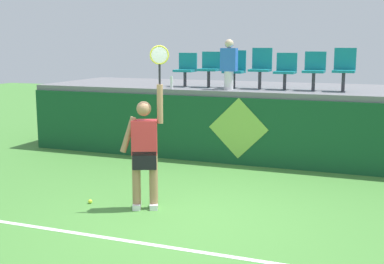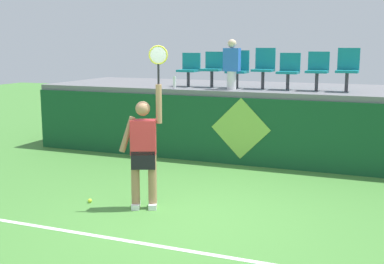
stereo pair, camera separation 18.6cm
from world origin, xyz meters
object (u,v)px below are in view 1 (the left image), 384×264
Objects in this scene: water_bottle at (172,83)px; stadium_chair_1 at (210,67)px; tennis_player at (145,149)px; stadium_chair_3 at (261,66)px; stadium_chair_4 at (286,69)px; stadium_chair_0 at (186,68)px; tennis_ball at (90,201)px; stadium_chair_5 at (314,68)px; stadium_chair_6 at (344,67)px; spectator_0 at (229,64)px; stadium_chair_2 at (235,68)px.

water_bottle is 0.35× the size of stadium_chair_1.
tennis_player is 2.80× the size of stadium_chair_3.
stadium_chair_3 is 1.13× the size of stadium_chair_4.
stadium_chair_1 is at bearing 49.74° from water_bottle.
tennis_ball is at bearing -89.55° from stadium_chair_0.
stadium_chair_4 is (2.26, 4.26, 1.92)m from tennis_ball.
tennis_ball is 5.49m from stadium_chair_5.
stadium_chair_3 reaches higher than stadium_chair_4.
stadium_chair_6 is at bearing 11.86° from water_bottle.
stadium_chair_5 is (2.86, 4.26, 1.95)m from tennis_ball.
tennis_player is 3.88m from spectator_0.
spectator_0 is at bearing -141.40° from stadium_chair_3.
tennis_ball is at bearing -97.22° from stadium_chair_1.
stadium_chair_0 is 0.94× the size of stadium_chair_5.
tennis_ball is at bearing -111.87° from stadium_chair_3.
stadium_chair_5 is at bearing -0.24° from stadium_chair_2.
tennis_player is 3.23× the size of stadium_chair_0.
stadium_chair_6 reaches higher than tennis_ball.
stadium_chair_5 is (2.89, 0.00, 0.03)m from stadium_chair_0.
stadium_chair_3 is at bearing -0.01° from stadium_chair_2.
stadium_chair_3 is 0.83× the size of spectator_0.
spectator_0 is at bearing -165.11° from stadium_chair_5.
stadium_chair_6 is (2.33, -0.00, 0.05)m from stadium_chair_2.
tennis_player is 8.99× the size of water_bottle.
tennis_ball is 0.08× the size of stadium_chair_1.
tennis_player reaches higher than stadium_chair_2.
stadium_chair_1 is (0.54, 4.26, 1.94)m from tennis_ball.
spectator_0 reaches higher than tennis_ball.
spectator_0 is at bearing -37.96° from stadium_chair_1.
water_bottle is at bearing -167.11° from spectator_0.
stadium_chair_5 is at bearing 14.07° from water_bottle.
stadium_chair_5 is 0.91× the size of stadium_chair_6.
tennis_player is 3.11× the size of stadium_chair_1.
tennis_ball is 0.24× the size of water_bottle.
stadium_chair_6 is (2.53, 4.17, 1.09)m from tennis_player.
stadium_chair_5 reaches higher than water_bottle.
stadium_chair_4 is (0.54, -0.01, -0.06)m from stadium_chair_3.
stadium_chair_2 reaches higher than stadium_chair_4.
tennis_player reaches higher than stadium_chair_6.
tennis_ball is 4.46m from spectator_0.
tennis_player is 3.64m from water_bottle.
water_bottle is 1.31m from spectator_0.
stadium_chair_2 is (1.16, 0.01, 0.02)m from stadium_chair_0.
tennis_ball is 5.01m from stadium_chair_3.
stadium_chair_4 is 1.22m from spectator_0.
tennis_player reaches higher than water_bottle.
stadium_chair_0 is 1.75m from stadium_chair_3.
stadium_chair_6 is (2.92, 0.01, 0.04)m from stadium_chair_1.
stadium_chair_0 is 1.26m from spectator_0.
stadium_chair_6 is (3.54, 0.74, 0.36)m from water_bottle.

